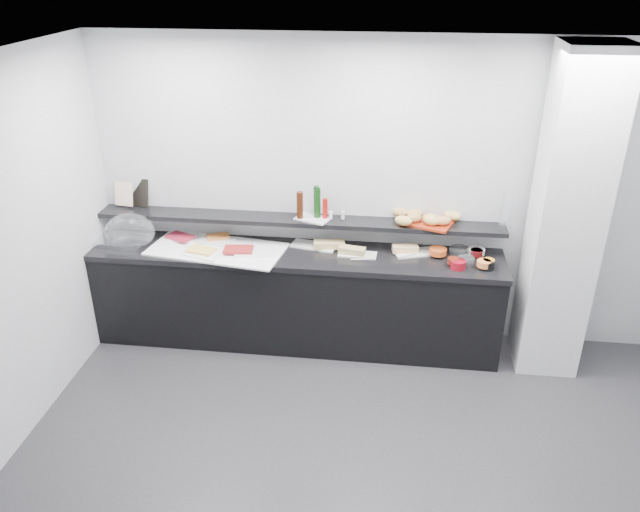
# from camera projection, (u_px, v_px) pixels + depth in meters

# --- Properties ---
(ground) EXTENTS (5.00, 5.00, 0.00)m
(ground) POSITION_uv_depth(u_px,v_px,m) (359.00, 484.00, 4.24)
(ground) COLOR #2D2D30
(ground) RESTS_ON ground
(back_wall) EXTENTS (5.00, 0.02, 2.70)m
(back_wall) POSITION_uv_depth(u_px,v_px,m) (379.00, 195.00, 5.43)
(back_wall) COLOR #B4B8BC
(back_wall) RESTS_ON ground
(ceiling) EXTENTS (5.00, 5.00, 0.00)m
(ceiling) POSITION_uv_depth(u_px,v_px,m) (375.00, 79.00, 3.06)
(ceiling) COLOR white
(ceiling) RESTS_ON back_wall
(column) EXTENTS (0.50, 0.50, 2.70)m
(column) POSITION_uv_depth(u_px,v_px,m) (566.00, 219.00, 4.95)
(column) COLOR silver
(column) RESTS_ON ground
(buffet_cabinet) EXTENTS (3.60, 0.60, 0.85)m
(buffet_cabinet) POSITION_uv_depth(u_px,v_px,m) (296.00, 299.00, 5.65)
(buffet_cabinet) COLOR black
(buffet_cabinet) RESTS_ON ground
(counter_top) EXTENTS (3.62, 0.62, 0.05)m
(counter_top) POSITION_uv_depth(u_px,v_px,m) (295.00, 255.00, 5.45)
(counter_top) COLOR black
(counter_top) RESTS_ON buffet_cabinet
(wall_shelf) EXTENTS (3.60, 0.25, 0.04)m
(wall_shelf) POSITION_uv_depth(u_px,v_px,m) (298.00, 220.00, 5.50)
(wall_shelf) COLOR black
(wall_shelf) RESTS_ON back_wall
(cloche_base) EXTENTS (0.52, 0.38, 0.04)m
(cloche_base) POSITION_uv_depth(u_px,v_px,m) (122.00, 241.00, 5.61)
(cloche_base) COLOR silver
(cloche_base) RESTS_ON counter_top
(cloche_dome) EXTENTS (0.51, 0.41, 0.34)m
(cloche_dome) POSITION_uv_depth(u_px,v_px,m) (130.00, 232.00, 5.53)
(cloche_dome) COLOR white
(cloche_dome) RESTS_ON cloche_base
(linen_runner) EXTENTS (1.24, 0.72, 0.01)m
(linen_runner) POSITION_uv_depth(u_px,v_px,m) (217.00, 249.00, 5.48)
(linen_runner) COLOR white
(linen_runner) RESTS_ON counter_top
(platter_meat_a) EXTENTS (0.29, 0.21, 0.01)m
(platter_meat_a) POSITION_uv_depth(u_px,v_px,m) (180.00, 237.00, 5.67)
(platter_meat_a) COLOR white
(platter_meat_a) RESTS_ON linen_runner
(food_meat_a) EXTENTS (0.28, 0.23, 0.02)m
(food_meat_a) POSITION_uv_depth(u_px,v_px,m) (180.00, 237.00, 5.63)
(food_meat_a) COLOR maroon
(food_meat_a) RESTS_ON platter_meat_a
(platter_salmon) EXTENTS (0.34, 0.26, 0.01)m
(platter_salmon) POSITION_uv_depth(u_px,v_px,m) (217.00, 241.00, 5.60)
(platter_salmon) COLOR white
(platter_salmon) RESTS_ON linen_runner
(food_salmon) EXTENTS (0.23, 0.19, 0.02)m
(food_salmon) POSITION_uv_depth(u_px,v_px,m) (218.00, 237.00, 5.64)
(food_salmon) COLOR orange
(food_salmon) RESTS_ON platter_salmon
(platter_cheese) EXTENTS (0.38, 0.31, 0.01)m
(platter_cheese) POSITION_uv_depth(u_px,v_px,m) (205.00, 254.00, 5.36)
(platter_cheese) COLOR white
(platter_cheese) RESTS_ON linen_runner
(food_cheese) EXTENTS (0.26, 0.20, 0.02)m
(food_cheese) POSITION_uv_depth(u_px,v_px,m) (201.00, 250.00, 5.38)
(food_cheese) COLOR #EFC45D
(food_cheese) RESTS_ON platter_cheese
(platter_meat_b) EXTENTS (0.36, 0.26, 0.01)m
(platter_meat_b) POSITION_uv_depth(u_px,v_px,m) (255.00, 252.00, 5.40)
(platter_meat_b) COLOR white
(platter_meat_b) RESTS_ON linen_runner
(food_meat_b) EXTENTS (0.26, 0.18, 0.02)m
(food_meat_b) POSITION_uv_depth(u_px,v_px,m) (238.00, 249.00, 5.40)
(food_meat_b) COLOR maroon
(food_meat_b) RESTS_ON platter_meat_b
(sandwich_plate_left) EXTENTS (0.43, 0.25, 0.01)m
(sandwich_plate_left) POSITION_uv_depth(u_px,v_px,m) (314.00, 246.00, 5.54)
(sandwich_plate_left) COLOR white
(sandwich_plate_left) RESTS_ON counter_top
(sandwich_food_left) EXTENTS (0.28, 0.15, 0.06)m
(sandwich_food_left) POSITION_uv_depth(u_px,v_px,m) (329.00, 244.00, 5.48)
(sandwich_food_left) COLOR tan
(sandwich_food_left) RESTS_ON sandwich_plate_left
(tongs_left) EXTENTS (0.16, 0.02, 0.01)m
(tongs_left) POSITION_uv_depth(u_px,v_px,m) (325.00, 249.00, 5.46)
(tongs_left) COLOR silver
(tongs_left) RESTS_ON sandwich_plate_left
(sandwich_plate_mid) EXTENTS (0.34, 0.16, 0.01)m
(sandwich_plate_mid) POSITION_uv_depth(u_px,v_px,m) (357.00, 254.00, 5.38)
(sandwich_plate_mid) COLOR silver
(sandwich_plate_mid) RESTS_ON counter_top
(sandwich_food_mid) EXTENTS (0.24, 0.13, 0.06)m
(sandwich_food_mid) POSITION_uv_depth(u_px,v_px,m) (352.00, 251.00, 5.37)
(sandwich_food_mid) COLOR tan
(sandwich_food_mid) RESTS_ON sandwich_plate_mid
(tongs_mid) EXTENTS (0.16, 0.04, 0.01)m
(tongs_mid) POSITION_uv_depth(u_px,v_px,m) (360.00, 259.00, 5.27)
(tongs_mid) COLOR silver
(tongs_mid) RESTS_ON sandwich_plate_mid
(sandwich_plate_right) EXTENTS (0.43, 0.29, 0.01)m
(sandwich_plate_right) POSITION_uv_depth(u_px,v_px,m) (417.00, 253.00, 5.42)
(sandwich_plate_right) COLOR silver
(sandwich_plate_right) RESTS_ON counter_top
(sandwich_food_right) EXTENTS (0.23, 0.12, 0.06)m
(sandwich_food_right) POSITION_uv_depth(u_px,v_px,m) (405.00, 249.00, 5.40)
(sandwich_food_right) COLOR #E9BA7A
(sandwich_food_right) RESTS_ON sandwich_plate_right
(tongs_right) EXTENTS (0.14, 0.09, 0.01)m
(tongs_right) POSITION_uv_depth(u_px,v_px,m) (408.00, 256.00, 5.33)
(tongs_right) COLOR #B0B4B8
(tongs_right) RESTS_ON sandwich_plate_right
(bowl_glass_fruit) EXTENTS (0.19, 0.19, 0.07)m
(bowl_glass_fruit) POSITION_uv_depth(u_px,v_px,m) (459.00, 252.00, 5.37)
(bowl_glass_fruit) COLOR white
(bowl_glass_fruit) RESTS_ON counter_top
(fill_glass_fruit) EXTENTS (0.18, 0.18, 0.05)m
(fill_glass_fruit) POSITION_uv_depth(u_px,v_px,m) (438.00, 251.00, 5.35)
(fill_glass_fruit) COLOR #D9511D
(fill_glass_fruit) RESTS_ON bowl_glass_fruit
(bowl_black_jam) EXTENTS (0.14, 0.14, 0.07)m
(bowl_black_jam) POSITION_uv_depth(u_px,v_px,m) (477.00, 252.00, 5.36)
(bowl_black_jam) COLOR black
(bowl_black_jam) RESTS_ON counter_top
(fill_black_jam) EXTENTS (0.13, 0.13, 0.05)m
(fill_black_jam) POSITION_uv_depth(u_px,v_px,m) (477.00, 253.00, 5.32)
(fill_black_jam) COLOR #520B0E
(fill_black_jam) RESTS_ON bowl_black_jam
(bowl_glass_cream) EXTENTS (0.19, 0.19, 0.07)m
(bowl_glass_cream) POSITION_uv_depth(u_px,v_px,m) (475.00, 252.00, 5.36)
(bowl_glass_cream) COLOR white
(bowl_glass_cream) RESTS_ON counter_top
(fill_glass_cream) EXTENTS (0.17, 0.17, 0.05)m
(fill_glass_cream) POSITION_uv_depth(u_px,v_px,m) (476.00, 251.00, 5.35)
(fill_glass_cream) COLOR white
(fill_glass_cream) RESTS_ON bowl_glass_cream
(bowl_red_jam) EXTENTS (0.16, 0.16, 0.07)m
(bowl_red_jam) POSITION_uv_depth(u_px,v_px,m) (458.00, 264.00, 5.15)
(bowl_red_jam) COLOR maroon
(bowl_red_jam) RESTS_ON counter_top
(fill_red_jam) EXTENTS (0.11, 0.11, 0.05)m
(fill_red_jam) POSITION_uv_depth(u_px,v_px,m) (453.00, 261.00, 5.18)
(fill_red_jam) COLOR #56190C
(fill_red_jam) RESTS_ON bowl_red_jam
(bowl_glass_salmon) EXTENTS (0.16, 0.16, 0.07)m
(bowl_glass_salmon) POSITION_uv_depth(u_px,v_px,m) (466.00, 261.00, 5.21)
(bowl_glass_salmon) COLOR white
(bowl_glass_salmon) RESTS_ON counter_top
(fill_glass_salmon) EXTENTS (0.13, 0.13, 0.05)m
(fill_glass_salmon) POSITION_uv_depth(u_px,v_px,m) (484.00, 264.00, 5.14)
(fill_glass_salmon) COLOR orange
(fill_glass_salmon) RESTS_ON bowl_glass_salmon
(bowl_black_fruit) EXTENTS (0.12, 0.12, 0.07)m
(bowl_black_fruit) POSITION_uv_depth(u_px,v_px,m) (488.00, 265.00, 5.14)
(bowl_black_fruit) COLOR black
(bowl_black_fruit) RESTS_ON counter_top
(fill_black_fruit) EXTENTS (0.12, 0.12, 0.05)m
(fill_black_fruit) POSITION_uv_depth(u_px,v_px,m) (489.00, 262.00, 5.16)
(fill_black_fruit) COLOR orange
(fill_black_fruit) RESTS_ON bowl_black_fruit
(framed_print) EXTENTS (0.26, 0.14, 0.26)m
(framed_print) POSITION_uv_depth(u_px,v_px,m) (136.00, 192.00, 5.71)
(framed_print) COLOR black
(framed_print) RESTS_ON wall_shelf
(print_art) EXTENTS (0.19, 0.07, 0.22)m
(print_art) POSITION_uv_depth(u_px,v_px,m) (124.00, 194.00, 5.66)
(print_art) COLOR beige
(print_art) RESTS_ON framed_print
(condiment_tray) EXTENTS (0.34, 0.28, 0.01)m
(condiment_tray) POSITION_uv_depth(u_px,v_px,m) (313.00, 219.00, 5.46)
(condiment_tray) COLOR silver
(condiment_tray) RESTS_ON wall_shelf
(bottle_green_a) EXTENTS (0.06, 0.06, 0.26)m
(bottle_green_a) POSITION_uv_depth(u_px,v_px,m) (317.00, 203.00, 5.43)
(bottle_green_a) COLOR #0F340E
(bottle_green_a) RESTS_ON condiment_tray
(bottle_brown) EXTENTS (0.08, 0.08, 0.24)m
(bottle_brown) POSITION_uv_depth(u_px,v_px,m) (300.00, 205.00, 5.41)
(bottle_brown) COLOR #361609
(bottle_brown) RESTS_ON condiment_tray
(bottle_green_b) EXTENTS (0.06, 0.06, 0.28)m
(bottle_green_b) POSITION_uv_depth(u_px,v_px,m) (316.00, 202.00, 5.43)
(bottle_green_b) COLOR #0E3313
(bottle_green_b) RESTS_ON condiment_tray
(bottle_hot) EXTENTS (0.05, 0.05, 0.18)m
(bottle_hot) POSITION_uv_depth(u_px,v_px,m) (325.00, 208.00, 5.42)
(bottle_hot) COLOR #9E0E0B
(bottle_hot) RESTS_ON condiment_tray
(shaker_salt) EXTENTS (0.03, 0.03, 0.07)m
(shaker_salt) POSITION_uv_depth(u_px,v_px,m) (343.00, 215.00, 5.43)
(shaker_salt) COLOR silver
(shaker_salt) RESTS_ON condiment_tray
(shaker_pepper) EXTENTS (0.04, 0.04, 0.07)m
(shaker_pepper) POSITION_uv_depth(u_px,v_px,m) (331.00, 215.00, 5.42)
(shaker_pepper) COLOR white
(shaker_pepper) RESTS_ON condiment_tray
(bread_tray) EXTENTS (0.48, 0.41, 0.02)m
(bread_tray) POSITION_uv_depth(u_px,v_px,m) (427.00, 223.00, 5.37)
(bread_tray) COLOR maroon
(bread_tray) RESTS_ON wall_shelf
(bread_roll_nw) EXTENTS (0.16, 0.12, 0.08)m
(bread_roll_nw) POSITION_uv_depth(u_px,v_px,m) (400.00, 212.00, 5.45)
(bread_roll_nw) COLOR #AD8542
(bread_roll_nw) RESTS_ON bread_tray
(bread_roll_n) EXTENTS (0.15, 0.10, 0.08)m
(bread_roll_n) POSITION_uv_depth(u_px,v_px,m) (415.00, 214.00, 5.42)
(bread_roll_n) COLOR #B88846
(bread_roll_n) RESTS_ON bread_tray
(bread_roll_ne) EXTENTS (0.17, 0.14, 0.08)m
(bread_roll_ne) POSITION_uv_depth(u_px,v_px,m) (453.00, 216.00, 5.38)
(bread_roll_ne) COLOR gold
(bread_roll_ne) RESTS_ON bread_tray
(bread_roll_sw) EXTENTS (0.18, 0.14, 0.08)m
(bread_roll_sw) POSITION_uv_depth(u_px,v_px,m) (403.00, 221.00, 5.28)
(bread_roll_sw) COLOR gold
(bread_roll_sw) RESTS_ON bread_tray
(bread_roll_s) EXTENTS (0.16, 0.13, 0.08)m
(bread_roll_s) POSITION_uv_depth(u_px,v_px,m) (432.00, 221.00, 5.28)
(bread_roll_s) COLOR tan
(bread_roll_s) RESTS_ON bread_tray
(bread_roll_se) EXTENTS (0.17, 0.13, 0.08)m
(bread_roll_se) POSITION_uv_depth(u_px,v_px,m) (442.00, 221.00, 5.28)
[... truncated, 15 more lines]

